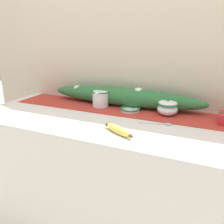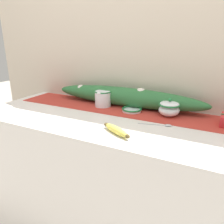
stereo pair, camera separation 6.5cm
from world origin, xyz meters
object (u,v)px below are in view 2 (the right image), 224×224
(sugar_bowl, at_px, (169,108))
(banana, at_px, (116,130))
(small_dish, at_px, (132,110))
(spoon, at_px, (165,125))
(cream_pitcher, at_px, (103,98))

(sugar_bowl, bearing_deg, banana, -114.96)
(small_dish, bearing_deg, spoon, -30.15)
(sugar_bowl, bearing_deg, small_dish, -175.89)
(cream_pitcher, xyz_separation_m, small_dish, (0.21, -0.02, -0.04))
(sugar_bowl, relative_size, spoon, 0.69)
(banana, bearing_deg, spoon, 47.11)
(banana, relative_size, spoon, 1.04)
(spoon, bearing_deg, small_dish, 136.43)
(banana, bearing_deg, sugar_bowl, 65.04)
(banana, height_order, spoon, banana)
(sugar_bowl, bearing_deg, spoon, -82.85)
(sugar_bowl, height_order, spoon, sugar_bowl)
(small_dish, relative_size, spoon, 0.71)
(sugar_bowl, relative_size, banana, 0.66)
(spoon, bearing_deg, banana, -146.32)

